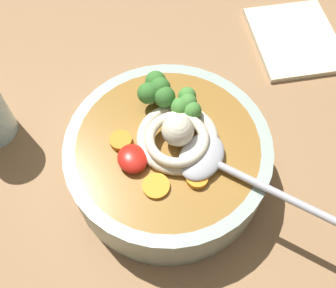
# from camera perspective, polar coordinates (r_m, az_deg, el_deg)

# --- Properties ---
(table_slab) EXTENTS (1.21, 1.21, 0.03)m
(table_slab) POSITION_cam_1_polar(r_m,az_deg,el_deg) (0.50, 3.00, -6.45)
(table_slab) COLOR #936D47
(table_slab) RESTS_ON ground
(soup_bowl) EXTENTS (0.23, 0.23, 0.07)m
(soup_bowl) POSITION_cam_1_polar(r_m,az_deg,el_deg) (0.46, 0.00, -2.11)
(soup_bowl) COLOR #9EB2A3
(soup_bowl) RESTS_ON table_slab
(noodle_pile) EXTENTS (0.10, 0.10, 0.04)m
(noodle_pile) POSITION_cam_1_polar(r_m,az_deg,el_deg) (0.42, 1.36, 1.08)
(noodle_pile) COLOR beige
(noodle_pile) RESTS_ON soup_bowl
(soup_spoon) EXTENTS (0.16, 0.13, 0.02)m
(soup_spoon) POSITION_cam_1_polar(r_m,az_deg,el_deg) (0.41, 6.55, -2.62)
(soup_spoon) COLOR #B7B7BC
(soup_spoon) RESTS_ON soup_bowl
(chili_sauce_dollop) EXTENTS (0.03, 0.03, 0.02)m
(chili_sauce_dollop) POSITION_cam_1_polar(r_m,az_deg,el_deg) (0.41, -5.11, -2.09)
(chili_sauce_dollop) COLOR red
(chili_sauce_dollop) RESTS_ON soup_bowl
(broccoli_floret_center) EXTENTS (0.04, 0.03, 0.03)m
(broccoli_floret_center) POSITION_cam_1_polar(r_m,az_deg,el_deg) (0.43, 2.72, 5.74)
(broccoli_floret_center) COLOR #7A9E60
(broccoli_floret_center) RESTS_ON soup_bowl
(broccoli_floret_right) EXTENTS (0.05, 0.04, 0.04)m
(broccoli_floret_right) POSITION_cam_1_polar(r_m,az_deg,el_deg) (0.44, -1.66, 7.71)
(broccoli_floret_right) COLOR #7A9E60
(broccoli_floret_right) RESTS_ON soup_bowl
(carrot_slice_beside_noodles) EXTENTS (0.02, 0.02, 0.01)m
(carrot_slice_beside_noodles) POSITION_cam_1_polar(r_m,az_deg,el_deg) (0.43, -6.79, 0.46)
(carrot_slice_beside_noodles) COLOR orange
(carrot_slice_beside_noodles) RESTS_ON soup_bowl
(carrot_slice_extra_a) EXTENTS (0.03, 0.03, 0.00)m
(carrot_slice_extra_a) POSITION_cam_1_polar(r_m,az_deg,el_deg) (0.40, -1.74, -6.05)
(carrot_slice_extra_a) COLOR orange
(carrot_slice_extra_a) RESTS_ON soup_bowl
(carrot_slice_rear) EXTENTS (0.02, 0.02, 0.01)m
(carrot_slice_rear) POSITION_cam_1_polar(r_m,az_deg,el_deg) (0.40, 4.20, -4.91)
(carrot_slice_rear) COLOR orange
(carrot_slice_rear) RESTS_ON soup_bowl
(folded_napkin) EXTENTS (0.17, 0.16, 0.01)m
(folded_napkin) POSITION_cam_1_polar(r_m,az_deg,el_deg) (0.64, 17.79, 14.18)
(folded_napkin) COLOR beige
(folded_napkin) RESTS_ON table_slab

